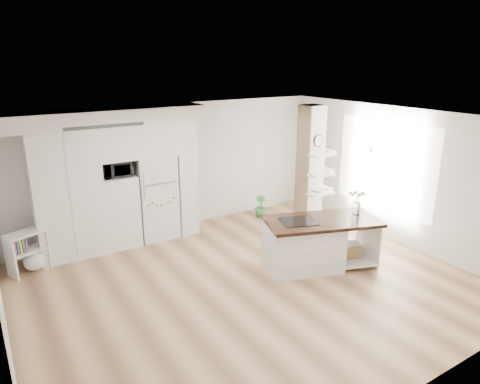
% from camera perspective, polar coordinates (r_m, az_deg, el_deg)
% --- Properties ---
extents(floor, '(7.00, 6.00, 0.01)m').
position_cam_1_polar(floor, '(7.25, 1.07, -12.13)').
color(floor, tan).
rests_on(floor, ground).
extents(room, '(7.04, 6.04, 2.72)m').
position_cam_1_polar(room, '(6.54, 1.17, 2.17)').
color(room, white).
rests_on(room, ground).
extents(cabinet_wall, '(4.00, 0.71, 2.70)m').
position_cam_1_polar(cabinet_wall, '(8.45, -17.30, 2.43)').
color(cabinet_wall, white).
rests_on(cabinet_wall, floor).
extents(refrigerator, '(0.78, 0.69, 1.75)m').
position_cam_1_polar(refrigerator, '(8.90, -11.25, -0.60)').
color(refrigerator, white).
rests_on(refrigerator, floor).
extents(column, '(0.69, 0.90, 2.70)m').
position_cam_1_polar(column, '(8.95, 9.97, 2.74)').
color(column, silver).
rests_on(column, floor).
extents(window, '(0.00, 2.40, 2.40)m').
position_cam_1_polar(window, '(9.14, 18.68, 3.35)').
color(window, white).
rests_on(window, room).
extents(pendant_light, '(0.12, 0.12, 0.10)m').
position_cam_1_polar(pendant_light, '(7.63, 11.36, 6.07)').
color(pendant_light, white).
rests_on(pendant_light, room).
extents(kitchen_island, '(2.16, 1.53, 1.45)m').
position_cam_1_polar(kitchen_island, '(7.69, 9.21, -6.71)').
color(kitchen_island, white).
rests_on(kitchen_island, floor).
extents(bookshelf, '(0.71, 0.56, 0.74)m').
position_cam_1_polar(bookshelf, '(8.34, -26.23, -7.47)').
color(bookshelf, white).
rests_on(bookshelf, floor).
extents(floor_plant_a, '(0.25, 0.21, 0.43)m').
position_cam_1_polar(floor_plant_a, '(8.77, 12.59, -5.56)').
color(floor_plant_a, '#327E34').
rests_on(floor_plant_a, floor).
extents(floor_plant_b, '(0.31, 0.31, 0.51)m').
position_cam_1_polar(floor_plant_b, '(10.06, 2.79, -1.90)').
color(floor_plant_b, '#327E34').
rests_on(floor_plant_b, floor).
extents(microwave, '(0.54, 0.37, 0.30)m').
position_cam_1_polar(microwave, '(8.44, -16.13, 2.96)').
color(microwave, '#2D2D2D').
rests_on(microwave, cabinet_wall).
extents(shelf_plant, '(0.27, 0.23, 0.30)m').
position_cam_1_polar(shelf_plant, '(9.20, 10.50, 4.22)').
color(shelf_plant, '#327E34').
rests_on(shelf_plant, column).
extents(decor_bowl, '(0.22, 0.22, 0.05)m').
position_cam_1_polar(decor_bowl, '(8.83, 10.47, 0.15)').
color(decor_bowl, white).
rests_on(decor_bowl, column).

